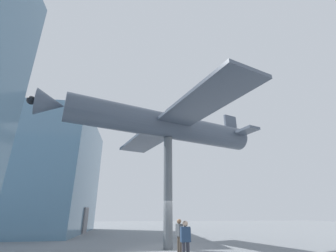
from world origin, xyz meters
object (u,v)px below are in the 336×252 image
Objects in this scene: support_pylon_central at (168,189)px; visitor_person at (179,233)px; suspended_airplane at (164,125)px; visitor_second at (186,238)px.

support_pylon_central is 4.06× the size of visitor_person.
suspended_airplane is 9.07× the size of visitor_person.
visitor_person is (-1.11, -0.67, -6.29)m from suspended_airplane.
support_pylon_central is 4.08× the size of visitor_second.
suspended_airplane is at bearing -85.73° from visitor_second.
visitor_person reaches higher than visitor_second.
visitor_second is (-3.41, -0.49, -6.29)m from suspended_airplane.
suspended_airplane is 6.42m from visitor_person.
visitor_person is 1.00× the size of visitor_second.
visitor_second is at bearing 158.50° from visitor_person.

